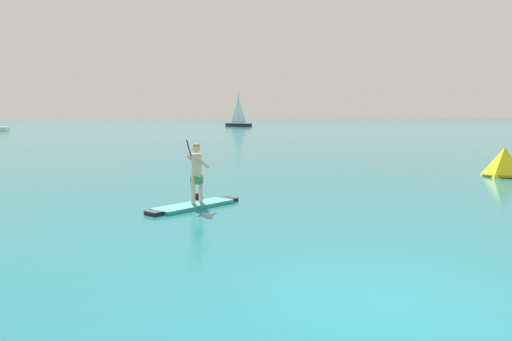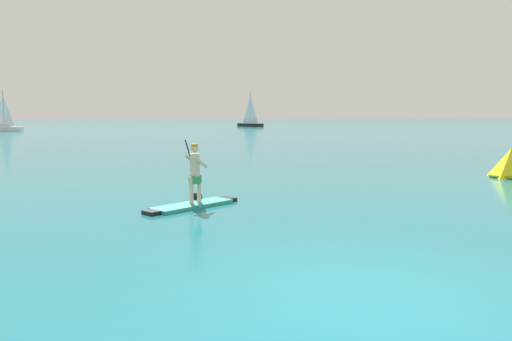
{
  "view_description": "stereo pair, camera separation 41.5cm",
  "coord_description": "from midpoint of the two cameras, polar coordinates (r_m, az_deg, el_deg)",
  "views": [
    {
      "loc": [
        -3.12,
        -5.84,
        2.46
      ],
      "look_at": [
        0.13,
        8.46,
        0.76
      ],
      "focal_mm": 34.3,
      "sensor_mm": 36.0,
      "label": 1
    },
    {
      "loc": [
        -2.71,
        -5.92,
        2.46
      ],
      "look_at": [
        0.13,
        8.46,
        0.76
      ],
      "focal_mm": 34.3,
      "sensor_mm": 36.0,
      "label": 2
    }
  ],
  "objects": [
    {
      "name": "sailboat_right_horizon",
      "position": [
        95.59,
        -2.18,
        5.67
      ],
      "size": [
        4.53,
        5.54,
        6.73
      ],
      "rotation": [
        0.0,
        0.0,
        2.19
      ],
      "color": "black",
      "rests_on": "ground"
    },
    {
      "name": "ground",
      "position": [
        7.01,
        13.1,
        -14.12
      ],
      "size": [
        440.0,
        440.0,
        0.0
      ],
      "primitive_type": "plane",
      "color": "#1E727F"
    },
    {
      "name": "race_marker_buoy",
      "position": [
        21.53,
        26.45,
        0.73
      ],
      "size": [
        1.75,
        1.75,
        1.16
      ],
      "color": "yellow",
      "rests_on": "ground"
    },
    {
      "name": "paddleboarder_mid_center",
      "position": [
        13.09,
        -8.01,
        -2.68
      ],
      "size": [
        2.62,
        2.08,
        1.82
      ],
      "rotation": [
        0.0,
        0.0,
        0.63
      ],
      "color": "teal",
      "rests_on": "ground"
    }
  ]
}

